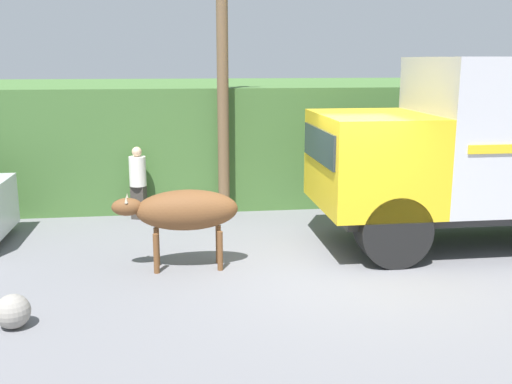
{
  "coord_description": "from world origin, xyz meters",
  "views": [
    {
      "loc": [
        -2.41,
        -8.86,
        3.31
      ],
      "look_at": [
        -1.1,
        0.77,
        1.16
      ],
      "focal_mm": 42.0,
      "sensor_mm": 36.0,
      "label": 1
    }
  ],
  "objects_px": {
    "pedestrian_on_hill": "(138,180)",
    "roadside_rock": "(13,311)",
    "utility_pole": "(223,85)",
    "brown_cow": "(184,211)",
    "cargo_truck": "(502,144)"
  },
  "relations": [
    {
      "from": "utility_pole",
      "to": "roadside_rock",
      "type": "xyz_separation_m",
      "value": [
        -3.1,
        -5.17,
        -2.58
      ]
    },
    {
      "from": "brown_cow",
      "to": "roadside_rock",
      "type": "bearing_deg",
      "value": -147.53
    },
    {
      "from": "pedestrian_on_hill",
      "to": "utility_pole",
      "type": "distance_m",
      "value": 2.67
    },
    {
      "from": "cargo_truck",
      "to": "pedestrian_on_hill",
      "type": "xyz_separation_m",
      "value": [
        -6.59,
        2.61,
        -1.01
      ]
    },
    {
      "from": "cargo_truck",
      "to": "utility_pole",
      "type": "height_order",
      "value": "utility_pole"
    },
    {
      "from": "utility_pole",
      "to": "brown_cow",
      "type": "bearing_deg",
      "value": -105.64
    },
    {
      "from": "brown_cow",
      "to": "roadside_rock",
      "type": "distance_m",
      "value": 3.02
    },
    {
      "from": "brown_cow",
      "to": "utility_pole",
      "type": "height_order",
      "value": "utility_pole"
    },
    {
      "from": "cargo_truck",
      "to": "brown_cow",
      "type": "relative_size",
      "value": 3.12
    },
    {
      "from": "pedestrian_on_hill",
      "to": "roadside_rock",
      "type": "height_order",
      "value": "pedestrian_on_hill"
    },
    {
      "from": "cargo_truck",
      "to": "utility_pole",
      "type": "relative_size",
      "value": 1.16
    },
    {
      "from": "brown_cow",
      "to": "pedestrian_on_hill",
      "type": "bearing_deg",
      "value": 96.62
    },
    {
      "from": "brown_cow",
      "to": "cargo_truck",
      "type": "bearing_deg",
      "value": -2.83
    },
    {
      "from": "pedestrian_on_hill",
      "to": "brown_cow",
      "type": "bearing_deg",
      "value": 126.88
    },
    {
      "from": "pedestrian_on_hill",
      "to": "roadside_rock",
      "type": "relative_size",
      "value": 3.5
    }
  ]
}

